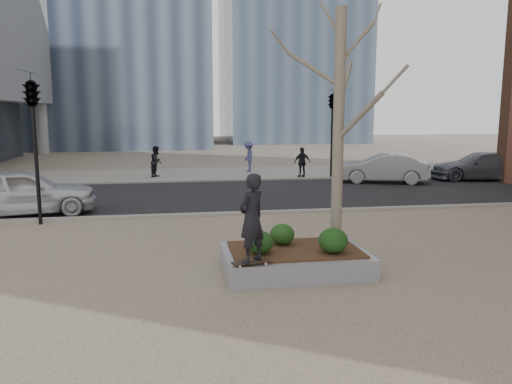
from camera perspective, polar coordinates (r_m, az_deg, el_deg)
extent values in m
plane|color=gray|center=(10.61, -0.92, -9.26)|extent=(120.00, 120.00, 0.00)
cube|color=black|center=(20.29, -5.08, -0.37)|extent=(60.00, 8.00, 0.02)
cube|color=gray|center=(27.21, -6.20, 2.04)|extent=(60.00, 6.00, 0.02)
cube|color=gray|center=(10.73, 4.42, -7.82)|extent=(3.00, 2.00, 0.45)
cube|color=#382314|center=(10.66, 4.43, -6.57)|extent=(2.70, 1.70, 0.04)
ellipsoid|color=#153812|center=(10.21, 0.43, -5.75)|extent=(0.56, 0.56, 0.47)
ellipsoid|color=#133711|center=(10.91, 3.01, -4.84)|extent=(0.54, 0.54, 0.46)
ellipsoid|color=#183410|center=(10.37, 8.82, -5.51)|extent=(0.61, 0.61, 0.52)
imported|color=black|center=(9.40, -0.50, -3.00)|extent=(0.74, 0.70, 1.70)
imported|color=silver|center=(17.83, -25.09, 0.01)|extent=(4.78, 2.64, 1.54)
imported|color=gray|center=(24.44, 14.29, 2.66)|extent=(4.44, 2.78, 1.38)
imported|color=#595A66|center=(27.04, 24.24, 2.72)|extent=(5.00, 2.84, 1.37)
imported|color=black|center=(26.24, -11.30, 3.44)|extent=(0.84, 0.94, 1.59)
imported|color=#474B80|center=(28.01, -0.87, 4.08)|extent=(0.72, 1.15, 1.71)
imported|color=black|center=(25.74, 5.30, 3.41)|extent=(0.96, 0.54, 1.54)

